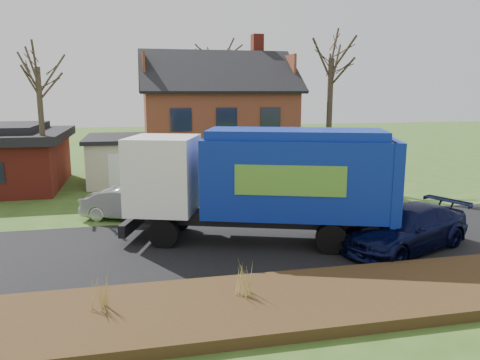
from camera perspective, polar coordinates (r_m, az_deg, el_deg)
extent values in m
plane|color=#31521B|center=(17.38, -1.77, -7.95)|extent=(120.00, 120.00, 0.00)
cube|color=black|center=(17.38, -1.77, -7.92)|extent=(80.00, 7.00, 0.02)
cube|color=#311E10|center=(12.53, 2.85, -14.93)|extent=(80.00, 3.50, 0.30)
cube|color=beige|center=(30.89, -2.93, 2.92)|extent=(9.00, 7.50, 2.70)
cube|color=#5D291A|center=(30.63, -2.98, 8.02)|extent=(9.00, 7.50, 2.80)
cube|color=maroon|center=(32.32, 2.11, 15.91)|extent=(0.70, 0.90, 1.60)
cube|color=beige|center=(30.02, -14.53, 2.26)|extent=(3.50, 5.50, 2.60)
cube|color=black|center=(29.85, -14.66, 4.95)|extent=(3.90, 5.90, 0.24)
cylinder|color=black|center=(17.19, -9.27, -6.40)|extent=(1.15, 0.70, 1.09)
cylinder|color=black|center=(19.22, -7.49, -4.50)|extent=(1.15, 0.70, 1.09)
cylinder|color=black|center=(16.62, 11.07, -7.07)|extent=(1.15, 0.70, 1.09)
cylinder|color=black|center=(18.72, 10.56, -5.01)|extent=(1.15, 0.70, 1.09)
cylinder|color=black|center=(16.79, 15.73, -7.10)|extent=(1.15, 0.70, 1.09)
cylinder|color=black|center=(18.86, 14.70, -5.06)|extent=(1.15, 0.70, 1.09)
cube|color=black|center=(17.54, 3.31, -4.75)|extent=(8.91, 4.11, 0.37)
cube|color=white|center=(17.83, -9.31, 0.72)|extent=(3.12, 3.25, 2.82)
cube|color=black|center=(18.15, -12.82, 1.27)|extent=(0.83, 2.20, 0.94)
cube|color=black|center=(18.63, -12.85, -5.07)|extent=(1.10, 2.56, 0.47)
cube|color=navy|center=(17.15, 6.68, 0.39)|extent=(7.07, 4.61, 2.82)
cube|color=navy|center=(16.94, 6.79, 5.61)|extent=(6.68, 4.21, 0.31)
cube|color=navy|center=(17.52, 17.85, -0.19)|extent=(1.21, 2.64, 3.03)
cube|color=#579330|center=(15.83, 6.11, -0.09)|extent=(3.57, 1.26, 1.04)
cube|color=#579330|center=(18.44, 6.20, 1.46)|extent=(3.57, 1.26, 1.04)
imported|color=#96999D|center=(21.21, -13.27, -2.84)|extent=(4.43, 2.88, 1.38)
imported|color=black|center=(17.75, 19.63, -5.54)|extent=(5.83, 4.14, 1.57)
cylinder|color=#433828|center=(26.54, -22.95, 5.23)|extent=(0.28, 0.28, 6.79)
cylinder|color=#3B3023|center=(28.75, 10.81, 6.94)|extent=(0.34, 0.34, 7.48)
cylinder|color=#392C22|center=(38.36, -2.79, 8.77)|extent=(0.32, 0.32, 8.45)
cone|color=tan|center=(12.22, -16.75, -13.08)|extent=(0.04, 0.04, 0.87)
cone|color=tan|center=(12.23, -17.44, -13.10)|extent=(0.04, 0.04, 0.87)
cone|color=tan|center=(12.21, -16.06, -13.07)|extent=(0.04, 0.04, 0.87)
cone|color=tan|center=(12.33, -16.71, -12.87)|extent=(0.04, 0.04, 0.87)
cone|color=tan|center=(12.12, -16.79, -13.30)|extent=(0.04, 0.04, 0.87)
cone|color=tan|center=(12.50, 0.49, -11.83)|extent=(0.04, 0.04, 0.96)
cone|color=tan|center=(12.47, -0.20, -11.89)|extent=(0.04, 0.04, 0.96)
cone|color=tan|center=(12.53, 1.18, -11.77)|extent=(0.04, 0.04, 0.96)
cone|color=tan|center=(12.61, 0.36, -11.63)|extent=(0.04, 0.04, 0.96)
cone|color=tan|center=(12.39, 0.62, -12.04)|extent=(0.04, 0.04, 0.96)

